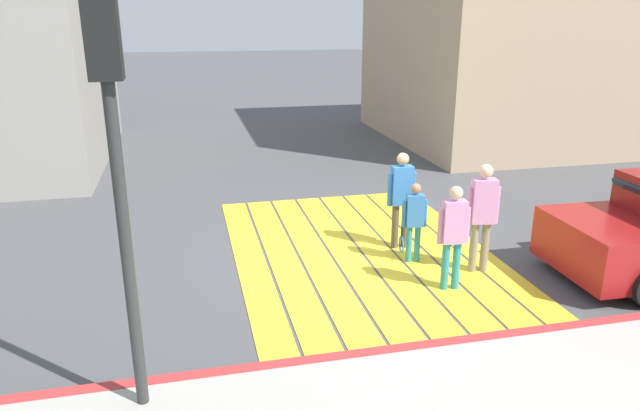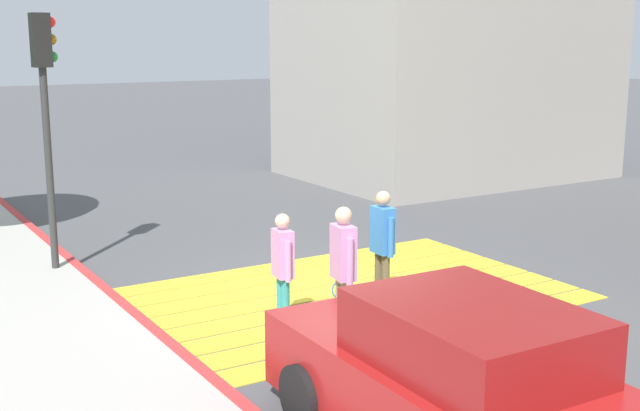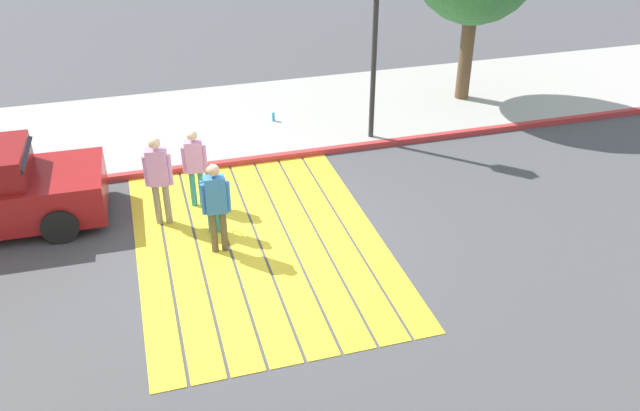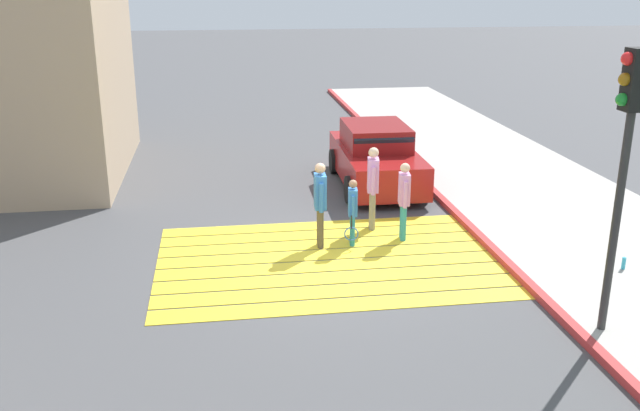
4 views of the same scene
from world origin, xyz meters
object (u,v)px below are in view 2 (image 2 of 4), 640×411
object	(u,v)px
pedestrian_adult_lead	(343,264)
pedestrian_adult_trailing	(283,264)
pedestrian_adult_side	(383,240)
traffic_light_corner	(45,90)
pedestrian_child_with_racket	(344,262)
car_parked_near_curb	(461,389)

from	to	relation	value
pedestrian_adult_lead	pedestrian_adult_trailing	xyz separation A→B (m)	(-0.48, 0.71, -0.10)
pedestrian_adult_side	pedestrian_adult_lead	bearing A→B (deg)	-145.07
pedestrian_adult_lead	pedestrian_adult_trailing	size ratio (longest dim) A/B	1.10
pedestrian_adult_lead	pedestrian_adult_trailing	bearing A→B (deg)	124.09
traffic_light_corner	pedestrian_child_with_racket	bearing A→B (deg)	-54.50
pedestrian_child_with_racket	pedestrian_adult_trailing	bearing A→B (deg)	-171.07
traffic_light_corner	pedestrian_adult_lead	xyz separation A→B (m)	(2.37, -5.05, -2.00)
pedestrian_adult_lead	traffic_light_corner	bearing A→B (deg)	115.16
pedestrian_adult_side	traffic_light_corner	bearing A→B (deg)	130.84
pedestrian_adult_trailing	traffic_light_corner	bearing A→B (deg)	113.54
car_parked_near_curb	traffic_light_corner	xyz separation A→B (m)	(-1.58, 8.23, 2.30)
traffic_light_corner	pedestrian_adult_trailing	distance (m)	5.17
traffic_light_corner	pedestrian_adult_trailing	world-z (taller)	traffic_light_corner
pedestrian_adult_trailing	pedestrian_child_with_racket	distance (m)	1.11
car_parked_near_curb	pedestrian_adult_lead	bearing A→B (deg)	75.97
pedestrian_adult_lead	pedestrian_child_with_racket	xyz separation A→B (m)	(0.60, 0.88, -0.26)
pedestrian_adult_side	pedestrian_child_with_racket	bearing A→B (deg)	178.52
traffic_light_corner	pedestrian_adult_lead	world-z (taller)	traffic_light_corner
car_parked_near_curb	pedestrian_child_with_racket	distance (m)	4.29
traffic_light_corner	pedestrian_adult_trailing	size ratio (longest dim) A/B	2.63
car_parked_near_curb	pedestrian_adult_side	distance (m)	4.54
pedestrian_child_with_racket	pedestrian_adult_side	bearing A→B (deg)	-1.48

